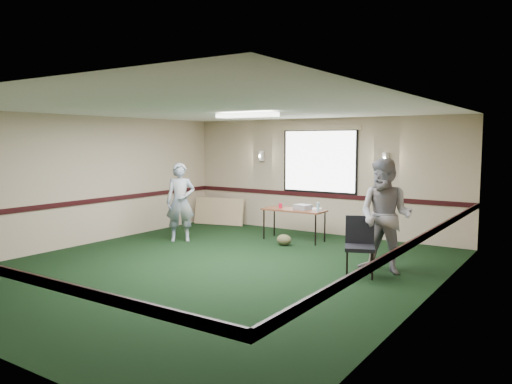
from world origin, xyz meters
The scene contains 13 objects.
ground centered at (0.00, 0.00, 0.00)m, with size 8.00×8.00×0.00m, color black.
room_shell centered at (0.00, 2.12, 1.58)m, with size 8.00×8.02×8.00m.
folding_table centered at (-0.04, 2.85, 0.64)m, with size 1.39×0.56×0.69m.
projector centered at (0.15, 2.89, 0.75)m, with size 0.33×0.27×0.11m, color gray.
game_console centered at (0.47, 2.95, 0.72)m, with size 0.19×0.16×0.05m, color white.
red_cup centered at (-0.36, 2.82, 0.75)m, with size 0.07×0.07×0.11m, color red.
water_bottle centered at (0.55, 2.83, 0.79)m, with size 0.06×0.06×0.19m, color #80B5D1.
duffel_bag centered at (0.05, 2.28, 0.11)m, with size 0.32×0.24×0.23m, color #454027.
cable_coil centered at (-0.30, 2.89, 0.01)m, with size 0.28×0.28×0.01m, color red.
folded_table centered at (-2.70, 3.60, 0.35)m, with size 1.36×0.06×0.70m, color tan.
conference_chair centered at (2.24, 0.96, 0.56)m, with size 0.62×0.63×0.95m.
person_left centered at (-2.07, 1.44, 0.85)m, with size 0.62×0.41×1.70m, color #415790.
person_right centered at (2.53, 1.32, 0.94)m, with size 0.92×0.71×1.89m, color #7990BD.
Camera 1 is at (5.25, -6.57, 2.16)m, focal length 35.00 mm.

